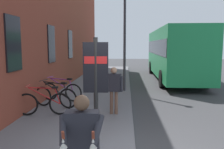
# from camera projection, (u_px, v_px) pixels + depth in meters

# --- Properties ---
(ground) EXTENTS (60.00, 60.00, 0.00)m
(ground) POSITION_uv_depth(u_px,v_px,m) (153.00, 97.00, 10.84)
(ground) COLOR #38383A
(sidewalk_pavement) EXTENTS (24.00, 3.50, 0.12)m
(sidewalk_pavement) POSITION_uv_depth(u_px,v_px,m) (98.00, 87.00, 12.98)
(sidewalk_pavement) COLOR slate
(sidewalk_pavement) RESTS_ON ground
(station_facade) EXTENTS (22.00, 0.65, 8.86)m
(station_facade) POSITION_uv_depth(u_px,v_px,m) (64.00, 9.00, 13.54)
(station_facade) COLOR brown
(station_facade) RESTS_ON ground
(bicycle_leaning_wall) EXTENTS (0.48, 1.76, 0.97)m
(bicycle_leaning_wall) POSITION_uv_depth(u_px,v_px,m) (44.00, 103.00, 7.57)
(bicycle_leaning_wall) COLOR black
(bicycle_leaning_wall) RESTS_ON sidewalk_pavement
(bicycle_nearest_sign) EXTENTS (0.65, 1.71, 0.97)m
(bicycle_nearest_sign) POSITION_uv_depth(u_px,v_px,m) (55.00, 97.00, 8.55)
(bicycle_nearest_sign) COLOR black
(bicycle_nearest_sign) RESTS_ON sidewalk_pavement
(bicycle_under_window) EXTENTS (0.55, 1.74, 0.97)m
(bicycle_under_window) POSITION_uv_depth(u_px,v_px,m) (62.00, 91.00, 9.52)
(bicycle_under_window) COLOR black
(bicycle_under_window) RESTS_ON sidewalk_pavement
(transit_info_sign) EXTENTS (0.11, 0.55, 2.40)m
(transit_info_sign) POSITION_uv_depth(u_px,v_px,m) (96.00, 74.00, 5.18)
(transit_info_sign) COLOR black
(transit_info_sign) RESTS_ON sidewalk_pavement
(city_bus) EXTENTS (10.53, 2.75, 3.35)m
(city_bus) POSITION_uv_depth(u_px,v_px,m) (174.00, 51.00, 16.12)
(city_bus) COLOR #1E8C4C
(city_bus) RESTS_ON ground
(pedestrian_near_bus) EXTENTS (0.30, 0.58, 1.53)m
(pedestrian_near_bus) POSITION_uv_depth(u_px,v_px,m) (114.00, 86.00, 7.65)
(pedestrian_near_bus) COLOR brown
(pedestrian_near_bus) RESTS_ON sidewalk_pavement
(tourist_with_hotdogs) EXTENTS (0.55, 0.61, 1.58)m
(tourist_with_hotdogs) POSITION_uv_depth(u_px,v_px,m) (82.00, 139.00, 3.18)
(tourist_with_hotdogs) COLOR #334C8C
(tourist_with_hotdogs) RESTS_ON sidewalk_pavement
(street_lamp) EXTENTS (0.28, 0.28, 5.05)m
(street_lamp) POSITION_uv_depth(u_px,v_px,m) (125.00, 29.00, 11.33)
(street_lamp) COLOR #333338
(street_lamp) RESTS_ON sidewalk_pavement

